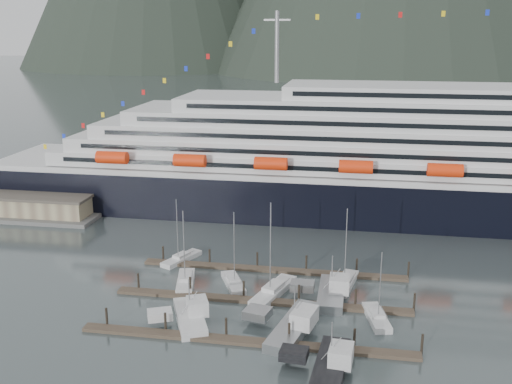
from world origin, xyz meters
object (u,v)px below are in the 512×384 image
trawler_e (330,292)px  cruise_ship (449,166)px  warehouse (13,202)px  sailboat_c (233,283)px  sailboat_g (345,283)px  sailboat_a (186,282)px  sailboat_d (273,292)px  trawler_b (189,316)px  trawler_c (293,325)px  trawler_d (330,364)px  sailboat_e (182,259)px  sailboat_h (377,318)px

trawler_e → cruise_ship: bearing=-26.5°
warehouse → sailboat_c: bearing=-28.6°
sailboat_g → trawler_e: sailboat_g is taller
sailboat_g → sailboat_a: bearing=109.3°
sailboat_d → trawler_e: size_ratio=1.34×
warehouse → trawler_e: 85.64m
trawler_b → trawler_c: (15.64, -0.01, 0.02)m
trawler_d → trawler_e: 21.51m
sailboat_a → trawler_b: size_ratio=1.14×
warehouse → sailboat_d: 77.29m
cruise_ship → sailboat_e: bearing=-144.9°
sailboat_g → trawler_c: sailboat_g is taller
sailboat_a → sailboat_h: sailboat_a is taller
cruise_ship → sailboat_d: cruise_ship is taller
sailboat_a → sailboat_d: 15.55m
sailboat_h → trawler_e: sailboat_h is taller
trawler_e → sailboat_c: bearing=82.7°
trawler_c → trawler_d: (5.82, -9.57, -0.02)m
warehouse → sailboat_c: sailboat_c is taller
sailboat_e → sailboat_h: sailboat_e is taller
cruise_ship → trawler_d: 74.47m
trawler_d → trawler_c: bearing=36.1°
trawler_e → sailboat_h: bearing=-131.9°
warehouse → sailboat_c: size_ratio=3.32×
sailboat_a → cruise_ship: bearing=-58.7°
sailboat_d → trawler_d: (10.40, -21.36, 0.49)m
sailboat_h → trawler_c: 13.22m
sailboat_a → sailboat_g: (27.15, 4.07, -0.01)m
trawler_c → sailboat_c: bearing=53.0°
sailboat_c → sailboat_e: bearing=27.6°
sailboat_a → sailboat_c: sailboat_a is taller
warehouse → trawler_d: (78.96, -56.99, -1.30)m
cruise_ship → sailboat_h: (-16.81, -54.99, -11.63)m
trawler_b → cruise_ship: bearing=-59.6°
trawler_e → warehouse: bearing=65.5°
sailboat_d → sailboat_e: (-19.24, 11.50, -0.05)m
warehouse → sailboat_a: (53.08, -34.22, -1.81)m
sailboat_a → trawler_e: bearing=-105.6°
sailboat_d → sailboat_h: (16.65, -6.42, -0.04)m
sailboat_a → sailboat_c: size_ratio=1.01×
trawler_b → trawler_c: 15.64m
sailboat_e → trawler_b: 24.68m
sailboat_c → trawler_d: size_ratio=1.07×
sailboat_d → sailboat_g: size_ratio=1.15×
warehouse → sailboat_h: size_ratio=3.92×
trawler_b → trawler_c: bearing=-113.2°
warehouse → trawler_b: (57.51, -47.41, -1.30)m
warehouse → sailboat_a: size_ratio=3.29×
sailboat_c → sailboat_h: bearing=-134.6°
sailboat_c → sailboat_h: size_ratio=1.18×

